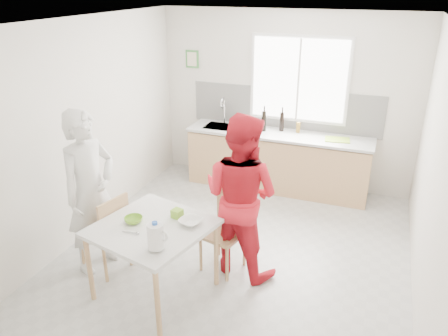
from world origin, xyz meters
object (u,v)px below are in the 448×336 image
at_px(dining_table, 152,233).
at_px(person_red, 241,196).
at_px(chair_left, 108,231).
at_px(bowl_white, 191,222).
at_px(chair_far, 226,227).
at_px(bowl_green, 134,220).
at_px(milk_jug, 156,236).
at_px(wine_bottle_a, 264,121).
at_px(wine_bottle_b, 282,122).
at_px(person_white, 90,192).

relative_size(dining_table, person_red, 0.68).
xyz_separation_m(chair_left, person_red, (1.36, 0.56, 0.41)).
xyz_separation_m(person_red, bowl_white, (-0.35, -0.55, -0.09)).
xyz_separation_m(chair_left, chair_far, (1.19, 0.55, -0.02)).
bearing_deg(bowl_green, bowl_white, 17.25).
xyz_separation_m(bowl_white, milk_jug, (-0.10, -0.52, 0.12)).
xyz_separation_m(bowl_green, milk_jug, (0.45, -0.35, 0.12)).
distance_m(dining_table, wine_bottle_a, 3.00).
xyz_separation_m(bowl_green, bowl_white, (0.56, 0.17, -0.00)).
relative_size(person_red, bowl_green, 9.88).
bearing_deg(bowl_white, milk_jug, -101.12).
bearing_deg(milk_jug, wine_bottle_b, 98.13).
bearing_deg(person_red, chair_far, 17.49).
distance_m(bowl_green, wine_bottle_a, 3.02).
height_order(wine_bottle_a, wine_bottle_b, wine_bottle_a).
relative_size(chair_far, bowl_green, 4.85).
height_order(chair_left, person_red, person_red).
bearing_deg(dining_table, milk_jug, -54.45).
height_order(person_white, wine_bottle_b, person_white).
bearing_deg(wine_bottle_a, chair_left, -109.30).
bearing_deg(chair_left, person_white, -90.00).
distance_m(chair_left, chair_far, 1.31).
height_order(person_white, milk_jug, person_white).
distance_m(chair_left, person_white, 0.47).
xyz_separation_m(dining_table, chair_far, (0.53, 0.71, -0.22)).
relative_size(wine_bottle_a, wine_bottle_b, 1.07).
distance_m(person_red, wine_bottle_a, 2.28).
distance_m(chair_far, bowl_green, 1.08).
bearing_deg(dining_table, person_white, 166.29).
relative_size(bowl_white, milk_jug, 0.84).
height_order(dining_table, chair_left, chair_left).
height_order(chair_far, bowl_green, chair_far).
xyz_separation_m(dining_table, bowl_white, (0.35, 0.17, 0.11)).
relative_size(dining_table, wine_bottle_a, 3.96).
distance_m(chair_left, person_red, 1.52).
distance_m(chair_left, wine_bottle_b, 3.20).
bearing_deg(bowl_white, bowl_green, -162.75).
bearing_deg(dining_table, bowl_white, 26.09).
xyz_separation_m(person_white, person_red, (1.57, 0.51, -0.01)).
xyz_separation_m(chair_far, bowl_green, (-0.74, -0.71, 0.34)).
distance_m(chair_far, bowl_white, 0.66).
relative_size(bowl_green, wine_bottle_b, 0.63).
relative_size(person_white, bowl_green, 9.98).
distance_m(dining_table, wine_bottle_b, 3.13).
xyz_separation_m(chair_left, bowl_white, (1.01, 0.01, 0.32)).
xyz_separation_m(person_white, milk_jug, (1.12, -0.56, 0.02)).
bearing_deg(dining_table, chair_far, 53.15).
relative_size(milk_jug, wine_bottle_a, 0.84).
bearing_deg(chair_far, person_red, 17.49).
xyz_separation_m(chair_far, bowl_white, (-0.18, -0.54, 0.33)).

